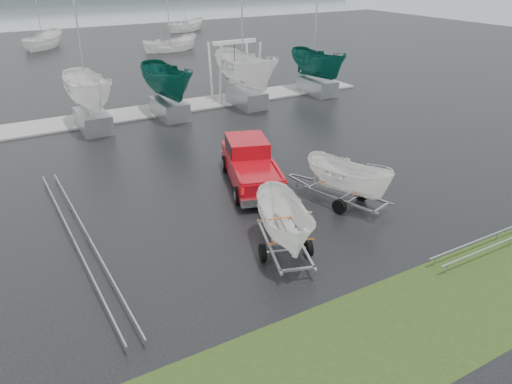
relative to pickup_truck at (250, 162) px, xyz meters
name	(u,v)px	position (x,y,z in m)	size (l,w,h in m)	color
ground_plane	(268,175)	(1.10, 0.21, -0.97)	(120.00, 120.00, 0.00)	black
lake	(12,7)	(1.10, 100.21, -0.98)	(300.00, 300.00, 0.00)	slate
grass_verge	(461,302)	(1.10, -10.79, -0.97)	(40.00, 40.00, 0.00)	#1F3013
dock	(167,109)	(1.10, 13.21, -0.92)	(30.00, 3.00, 0.12)	#9A9A94
pickup_truck	(250,162)	(0.00, 0.00, 0.00)	(3.59, 5.90, 1.86)	#9C0811
trailer_hitched	(286,188)	(-2.02, -5.95, 1.55)	(2.28, 3.79, 4.62)	#93969B
trailer_parked	(351,150)	(2.26, -4.08, 1.47)	(2.13, 3.79, 4.48)	#93969B
boat_hoist	(235,62)	(6.30, 13.21, 1.70)	(3.30, 2.18, 4.12)	silver
keelboat_0	(85,68)	(-4.26, 11.22, 2.64)	(2.28, 3.20, 10.45)	#93969B
keelboat_1	(166,60)	(0.60, 11.41, 2.61)	(2.27, 3.20, 7.13)	#93969B
keelboat_2	(246,45)	(6.12, 11.21, 3.13)	(2.57, 3.20, 10.75)	#93969B
keelboat_3	(319,47)	(12.29, 11.52, 2.45)	(2.17, 3.20, 10.33)	#93969B
mast_rack_0	(63,204)	(-7.90, 1.21, -0.62)	(0.56, 6.50, 0.06)	#93969B
mast_rack_1	(103,279)	(-7.90, -4.79, -0.62)	(0.56, 6.50, 0.06)	#93969B
mast_rack_2	(504,235)	(5.10, -9.29, -0.62)	(7.00, 0.56, 0.06)	#93969B
moored_boat_1	(44,48)	(-1.80, 43.78, -0.97)	(3.82, 3.84, 11.60)	white
moored_boat_2	(171,51)	(9.82, 34.75, -0.96)	(2.75, 2.70, 11.25)	white
moored_boat_3	(186,31)	(17.63, 48.86, -0.96)	(3.30, 3.26, 11.29)	white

